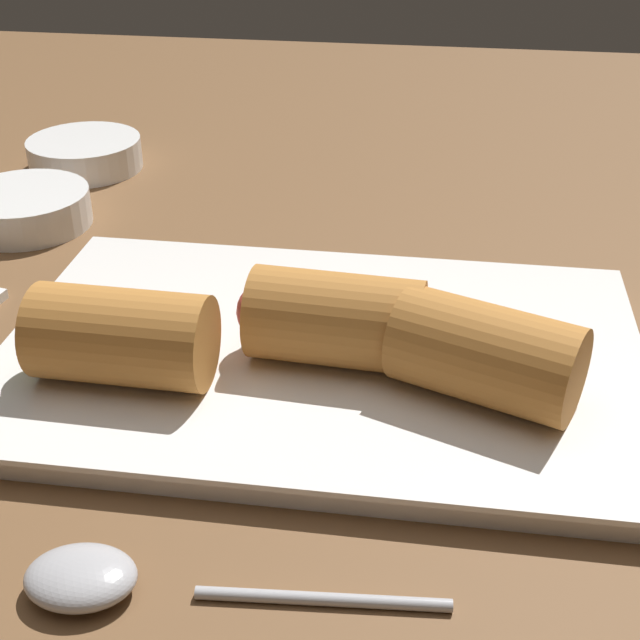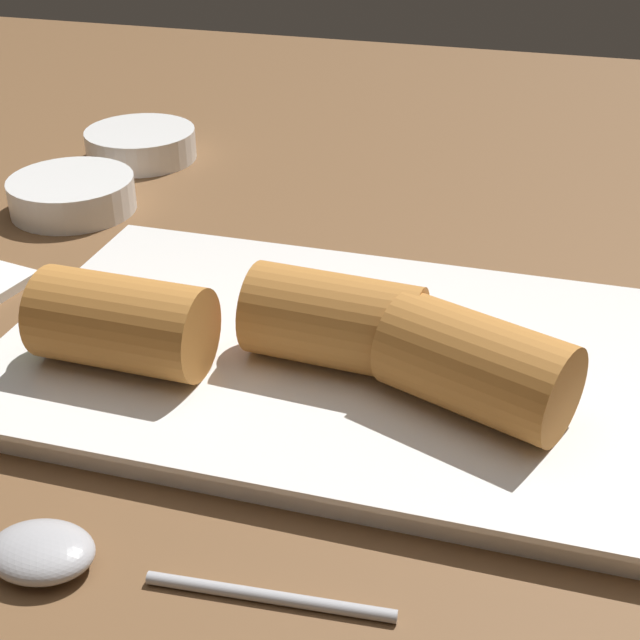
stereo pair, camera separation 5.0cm
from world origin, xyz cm
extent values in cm
cube|color=brown|center=(0.00, 0.00, 1.00)|extent=(180.00, 140.00, 2.00)
cube|color=white|center=(-3.65, -0.48, 2.60)|extent=(31.28, 20.85, 1.20)
cube|color=white|center=(-3.65, -0.48, 3.35)|extent=(32.53, 21.69, 0.30)
cylinder|color=#B77533|center=(-12.53, -4.11, 5.81)|extent=(8.47, 4.83, 4.62)
sphere|color=#6B9E47|center=(-16.02, -4.02, 5.81)|extent=(3.00, 3.00, 3.00)
cylinder|color=#B77533|center=(4.40, -3.19, 5.81)|extent=(9.46, 7.34, 4.62)
sphere|color=#56843D|center=(1.15, -1.92, 5.81)|extent=(3.00, 3.00, 3.00)
cylinder|color=#B77533|center=(-2.78, -1.07, 5.81)|extent=(8.65, 5.17, 4.62)
sphere|color=#B23D2D|center=(-6.26, -0.83, 5.81)|extent=(3.00, 3.00, 3.00)
cylinder|color=white|center=(-26.41, 15.05, 3.21)|extent=(8.85, 8.85, 2.41)
cylinder|color=#DBBC89|center=(-26.41, 15.05, 4.20)|extent=(7.26, 7.26, 0.43)
cylinder|color=white|center=(-26.33, 25.97, 3.21)|extent=(8.85, 8.85, 2.41)
cylinder|color=maroon|center=(-26.33, 25.97, 4.20)|extent=(7.26, 7.26, 0.43)
cylinder|color=#B2B2B7|center=(-1.39, -15.25, 2.25)|extent=(9.50, 1.24, 0.50)
ellipsoid|color=#B2B2B7|center=(-10.38, -15.95, 2.73)|extent=(4.48, 3.58, 1.47)
camera|label=1|loc=(1.81, -37.95, 27.79)|focal=50.00mm
camera|label=2|loc=(6.71, -36.90, 27.79)|focal=50.00mm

